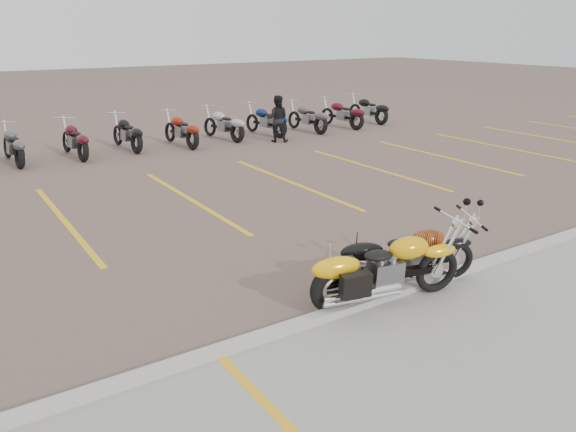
% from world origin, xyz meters
% --- Properties ---
extents(ground, '(100.00, 100.00, 0.00)m').
position_xyz_m(ground, '(0.00, 0.00, 0.00)').
color(ground, brown).
rests_on(ground, ground).
extents(concrete_apron, '(60.00, 5.00, 0.01)m').
position_xyz_m(concrete_apron, '(0.00, -4.50, 0.01)').
color(concrete_apron, '#9E9B93').
rests_on(concrete_apron, ground).
extents(curb, '(60.00, 0.18, 0.12)m').
position_xyz_m(curb, '(0.00, -2.00, 0.06)').
color(curb, '#ADAAA3').
rests_on(curb, ground).
extents(parking_stripes, '(38.00, 5.50, 0.01)m').
position_xyz_m(parking_stripes, '(0.00, 4.00, 0.00)').
color(parking_stripes, gold).
rests_on(parking_stripes, ground).
extents(yellow_cruiser, '(2.28, 0.62, 0.95)m').
position_xyz_m(yellow_cruiser, '(0.21, -2.03, 0.47)').
color(yellow_cruiser, black).
rests_on(yellow_cruiser, ground).
extents(flame_cruiser, '(2.01, 0.88, 0.87)m').
position_xyz_m(flame_cruiser, '(0.87, -1.75, 0.43)').
color(flame_cruiser, black).
rests_on(flame_cruiser, ground).
extents(person_b, '(0.95, 0.92, 1.54)m').
position_xyz_m(person_b, '(5.22, 8.71, 0.77)').
color(person_b, black).
rests_on(person_b, ground).
extents(bg_bike_row, '(20.67, 2.06, 1.10)m').
position_xyz_m(bg_bike_row, '(0.55, 10.05, 0.55)').
color(bg_bike_row, black).
rests_on(bg_bike_row, ground).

